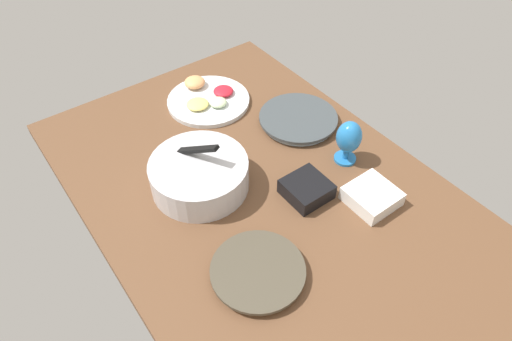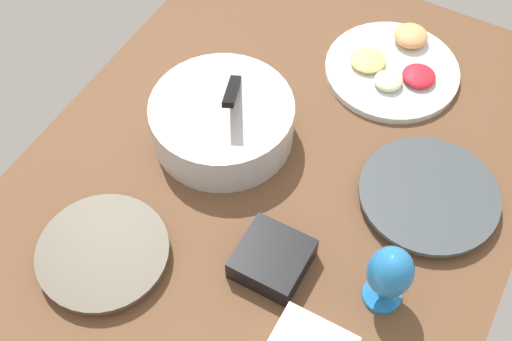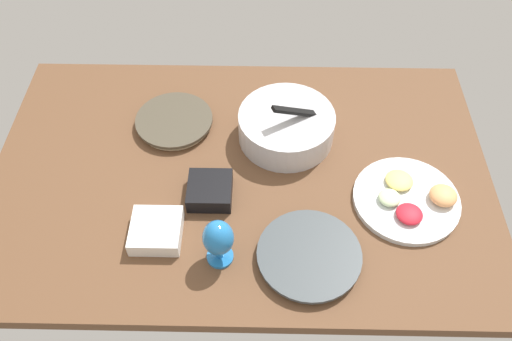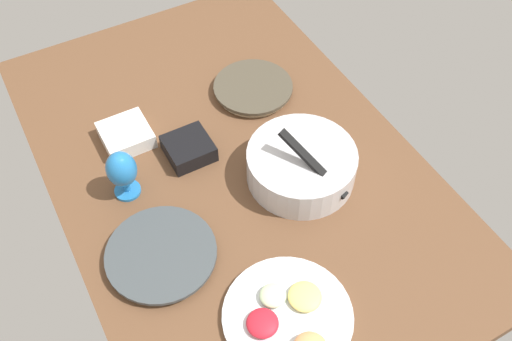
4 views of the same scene
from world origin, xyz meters
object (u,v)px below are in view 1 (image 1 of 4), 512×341
(dinner_plate_left, at_px, (258,272))
(dinner_plate_right, at_px, (298,119))
(mixing_bowl, at_px, (199,174))
(square_bowl_white, at_px, (372,196))
(fruit_platter, at_px, (208,99))
(hurricane_glass_blue, at_px, (349,139))
(square_bowl_black, at_px, (307,188))

(dinner_plate_left, bearing_deg, dinner_plate_right, -49.62)
(mixing_bowl, relative_size, square_bowl_white, 2.23)
(fruit_platter, bearing_deg, hurricane_glass_blue, -160.01)
(dinner_plate_left, bearing_deg, mixing_bowl, -7.49)
(dinner_plate_right, height_order, mixing_bowl, mixing_bowl)
(dinner_plate_left, bearing_deg, square_bowl_white, -89.86)
(mixing_bowl, height_order, square_bowl_white, mixing_bowl)
(fruit_platter, distance_m, square_bowl_black, 0.61)
(dinner_plate_right, relative_size, mixing_bowl, 0.91)
(dinner_plate_left, height_order, fruit_platter, fruit_platter)
(dinner_plate_left, bearing_deg, fruit_platter, -22.55)
(fruit_platter, bearing_deg, mixing_bowl, 144.70)
(dinner_plate_right, distance_m, mixing_bowl, 0.47)
(square_bowl_black, distance_m, square_bowl_white, 0.21)
(square_bowl_black, bearing_deg, fruit_platter, -1.03)
(dinner_plate_right, relative_size, fruit_platter, 0.91)
(fruit_platter, xyz_separation_m, hurricane_glass_blue, (-0.57, -0.21, 0.08))
(hurricane_glass_blue, xyz_separation_m, square_bowl_white, (-0.19, 0.07, -0.07))
(dinner_plate_left, distance_m, fruit_platter, 0.82)
(dinner_plate_right, distance_m, square_bowl_white, 0.45)
(dinner_plate_right, height_order, hurricane_glass_blue, hurricane_glass_blue)
(dinner_plate_left, height_order, square_bowl_white, square_bowl_white)
(fruit_platter, relative_size, square_bowl_black, 2.42)
(fruit_platter, bearing_deg, square_bowl_white, -169.81)
(dinner_plate_left, relative_size, square_bowl_black, 1.97)
(hurricane_glass_blue, distance_m, square_bowl_black, 0.23)
(mixing_bowl, bearing_deg, dinner_plate_right, -82.99)
(dinner_plate_right, height_order, fruit_platter, fruit_platter)
(fruit_platter, height_order, square_bowl_black, fruit_platter)
(dinner_plate_left, distance_m, mixing_bowl, 0.39)
(mixing_bowl, bearing_deg, fruit_platter, -35.30)
(hurricane_glass_blue, height_order, square_bowl_black, hurricane_glass_blue)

